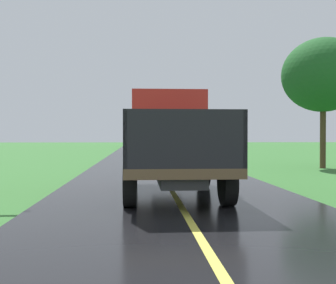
% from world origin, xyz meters
% --- Properties ---
extents(banana_truck_near, '(2.38, 5.82, 2.80)m').
position_xyz_m(banana_truck_near, '(-0.05, 11.04, 1.46)').
color(banana_truck_near, '#2D2D30').
rests_on(banana_truck_near, road_surface).
extents(roadside_tree_mid_right, '(4.00, 4.00, 6.35)m').
position_xyz_m(roadside_tree_mid_right, '(8.07, 19.63, 4.54)').
color(roadside_tree_mid_right, '#4C3823').
rests_on(roadside_tree_mid_right, ground).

